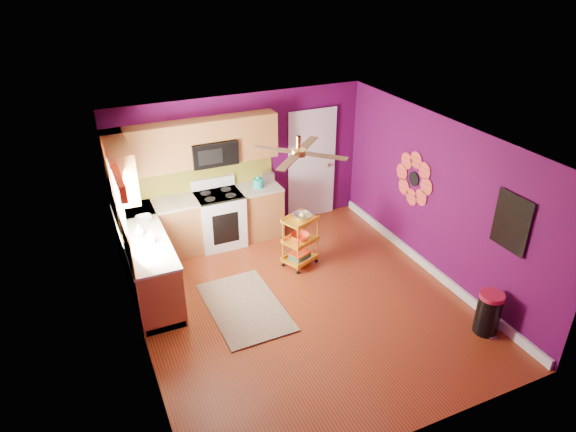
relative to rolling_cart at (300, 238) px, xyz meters
name	(u,v)px	position (x,y,z in m)	size (l,w,h in m)	color
ground	(303,304)	(-0.42, -0.98, -0.48)	(5.00, 5.00, 0.00)	maroon
room_envelope	(306,203)	(-0.39, -0.98, 1.15)	(4.54, 5.04, 2.52)	#4E0944
lower_cabinets	(179,240)	(-1.76, 0.84, -0.05)	(2.81, 2.31, 0.94)	brown
electric_range	(220,218)	(-0.97, 1.19, 0.00)	(0.76, 0.66, 1.13)	white
upper_cabinetry	(172,152)	(-1.66, 1.19, 1.32)	(2.80, 2.30, 1.26)	brown
left_window	(118,195)	(-2.64, 0.07, 1.25)	(0.08, 1.35, 1.08)	white
panel_door	(312,166)	(0.93, 1.49, 0.54)	(0.95, 0.11, 2.15)	white
right_wall_art	(454,197)	(1.81, -1.32, 0.96)	(0.04, 2.74, 1.04)	black
ceiling_fan	(299,152)	(-0.42, -0.78, 1.81)	(1.01, 1.01, 0.26)	#BF8C3F
shag_rug	(245,307)	(-1.22, -0.71, -0.47)	(0.99, 1.62, 0.02)	#311D10
rolling_cart	(300,238)	(0.00, 0.00, 0.00)	(0.63, 0.55, 0.94)	yellow
trash_can	(488,313)	(1.57, -2.53, -0.18)	(0.41, 0.41, 0.62)	black
teal_kettle	(258,183)	(-0.25, 1.18, 0.54)	(0.18, 0.18, 0.21)	#16A8A2
toaster	(267,177)	(-0.02, 1.33, 0.55)	(0.22, 0.15, 0.18)	beige
soap_bottle_a	(150,237)	(-2.30, 0.05, 0.56)	(0.09, 0.09, 0.20)	#EA3F72
soap_bottle_b	(139,230)	(-2.41, 0.33, 0.54)	(0.14, 0.14, 0.18)	white
counter_dish	(144,219)	(-2.27, 0.77, 0.49)	(0.24, 0.24, 0.06)	white
counter_cup	(147,239)	(-2.35, 0.08, 0.51)	(0.13, 0.13, 0.10)	white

